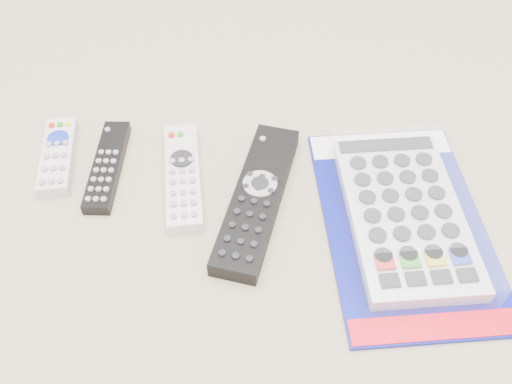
# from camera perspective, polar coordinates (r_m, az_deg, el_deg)

# --- Properties ---
(remote_small_grey) EXTENTS (0.07, 0.15, 0.02)m
(remote_small_grey) POSITION_cam_1_polar(r_m,az_deg,el_deg) (0.86, -19.21, 3.45)
(remote_small_grey) COLOR #B9B9BB
(remote_small_grey) RESTS_ON ground
(remote_slim_black) EXTENTS (0.05, 0.17, 0.02)m
(remote_slim_black) POSITION_cam_1_polar(r_m,az_deg,el_deg) (0.83, -14.66, 2.52)
(remote_slim_black) COLOR black
(remote_slim_black) RESTS_ON ground
(remote_silver_dvd) EXTENTS (0.08, 0.19, 0.02)m
(remote_silver_dvd) POSITION_cam_1_polar(r_m,az_deg,el_deg) (0.79, -7.33, 1.61)
(remote_silver_dvd) COLOR silver
(remote_silver_dvd) RESTS_ON ground
(remote_large_black) EXTENTS (0.10, 0.26, 0.03)m
(remote_large_black) POSITION_cam_1_polar(r_m,az_deg,el_deg) (0.76, 0.12, -0.60)
(remote_large_black) COLOR black
(remote_large_black) RESTS_ON ground
(jumbo_remote_packaged) EXTENTS (0.26, 0.37, 0.04)m
(jumbo_remote_packaged) POSITION_cam_1_polar(r_m,az_deg,el_deg) (0.76, 14.68, -2.01)
(jumbo_remote_packaged) COLOR navy
(jumbo_remote_packaged) RESTS_ON ground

